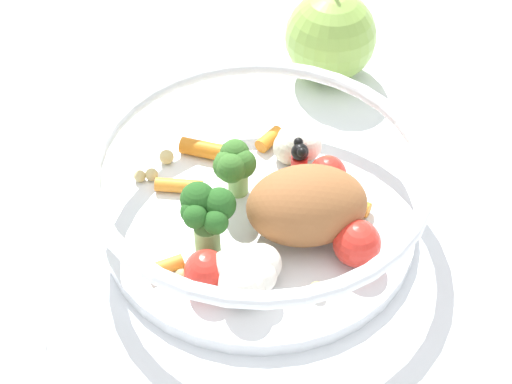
# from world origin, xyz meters

# --- Properties ---
(ground_plane) EXTENTS (2.40, 2.40, 0.00)m
(ground_plane) POSITION_xyz_m (0.00, 0.00, 0.00)
(ground_plane) COLOR white
(food_container) EXTENTS (0.24, 0.24, 0.06)m
(food_container) POSITION_xyz_m (-0.00, 0.00, 0.03)
(food_container) COLOR white
(food_container) RESTS_ON ground_plane
(loose_apple) EXTENTS (0.08, 0.08, 0.09)m
(loose_apple) POSITION_xyz_m (0.16, 0.12, 0.04)
(loose_apple) COLOR #8CB74C
(loose_apple) RESTS_ON ground_plane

